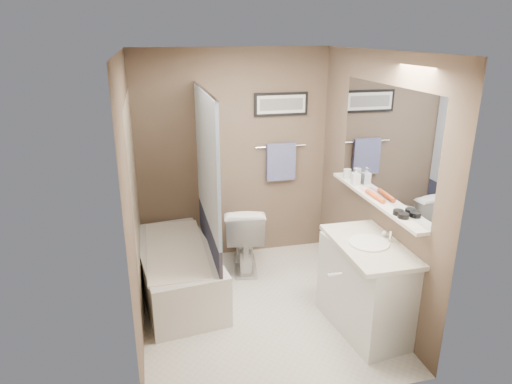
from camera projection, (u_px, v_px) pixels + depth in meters
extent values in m
plane|color=silver|center=(260.00, 308.00, 4.44)|extent=(2.50, 2.50, 0.00)
cube|color=white|center=(260.00, 53.00, 3.65)|extent=(2.20, 2.50, 0.04)
cube|color=brown|center=(234.00, 157.00, 5.17)|extent=(2.20, 0.04, 2.40)
cube|color=brown|center=(306.00, 254.00, 2.91)|extent=(2.20, 0.04, 2.40)
cube|color=brown|center=(135.00, 202.00, 3.80)|extent=(0.04, 2.50, 2.40)
cube|color=brown|center=(371.00, 183.00, 4.28)|extent=(0.04, 2.50, 2.40)
cube|color=#C2B093|center=(136.00, 204.00, 4.33)|extent=(0.02, 1.55, 2.00)
cylinder|color=silver|center=(204.00, 89.00, 4.13)|extent=(0.02, 1.55, 0.02)
cube|color=white|center=(207.00, 159.00, 4.35)|extent=(0.03, 1.45, 1.28)
cube|color=#292F4D|center=(210.00, 237.00, 4.62)|extent=(0.03, 1.45, 0.36)
cube|color=silver|center=(384.00, 143.00, 4.01)|extent=(0.02, 1.60, 1.00)
cube|color=silver|center=(374.00, 199.00, 4.17)|extent=(0.12, 1.60, 0.03)
cylinder|color=silver|center=(281.00, 146.00, 5.25)|extent=(0.60, 0.02, 0.02)
cube|color=#8991C8|center=(281.00, 162.00, 5.29)|extent=(0.34, 0.05, 0.44)
cube|color=black|center=(281.00, 104.00, 5.10)|extent=(0.62, 0.02, 0.26)
cube|color=white|center=(281.00, 104.00, 5.09)|extent=(0.56, 0.00, 0.20)
cube|color=#595959|center=(282.00, 104.00, 5.09)|extent=(0.50, 0.00, 0.13)
cube|color=silver|center=(383.00, 272.00, 3.09)|extent=(0.80, 0.02, 2.00)
cylinder|color=silver|center=(334.00, 274.00, 3.07)|extent=(0.10, 0.02, 0.02)
cube|color=silver|center=(177.00, 271.00, 4.62)|extent=(0.89, 1.58, 0.50)
cube|color=white|center=(175.00, 249.00, 4.54)|extent=(0.56, 1.36, 0.02)
imported|color=white|center=(244.00, 236.00, 5.11)|extent=(0.55, 0.82, 0.77)
cube|color=silver|center=(367.00, 289.00, 4.03)|extent=(0.61, 0.95, 0.80)
cube|color=beige|center=(370.00, 246.00, 3.89)|extent=(0.54, 0.96, 0.04)
cylinder|color=white|center=(369.00, 243.00, 3.87)|extent=(0.34, 0.34, 0.01)
cylinder|color=silver|center=(391.00, 236.00, 3.90)|extent=(0.02, 0.02, 0.10)
sphere|color=white|center=(385.00, 233.00, 4.00)|extent=(0.05, 0.05, 0.05)
cylinder|color=black|center=(403.00, 216.00, 3.69)|extent=(0.09, 0.09, 0.04)
cylinder|color=black|center=(398.00, 212.00, 3.76)|extent=(0.09, 0.09, 0.04)
cylinder|color=#E45320|center=(377.00, 198.00, 4.09)|extent=(0.05, 0.22, 0.04)
cylinder|color=#D04F1D|center=(373.00, 195.00, 4.17)|extent=(0.06, 0.22, 0.04)
cube|color=pink|center=(364.00, 190.00, 4.34)|extent=(0.04, 0.16, 0.01)
cylinder|color=silver|center=(347.00, 174.00, 4.68)|extent=(0.08, 0.08, 0.10)
imported|color=#999999|center=(356.00, 176.00, 4.49)|extent=(0.08, 0.08, 0.17)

